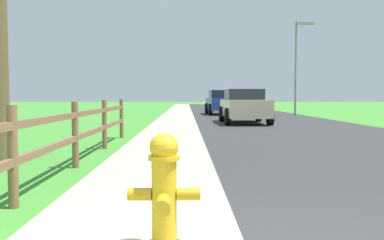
{
  "coord_description": "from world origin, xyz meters",
  "views": [
    {
      "loc": [
        -0.49,
        -2.86,
        1.21
      ],
      "look_at": [
        -0.36,
        5.31,
        0.75
      ],
      "focal_mm": 39.54,
      "sensor_mm": 36.0,
      "label": 1
    }
  ],
  "objects_px": {
    "parked_car_blue": "(222,102)",
    "street_lamp": "(298,59)",
    "parked_suv_beige": "(244,106)",
    "fire_hydrant": "(164,188)",
    "parked_car_silver": "(220,101)"
  },
  "relations": [
    {
      "from": "parked_car_blue",
      "to": "parked_car_silver",
      "type": "relative_size",
      "value": 0.96
    },
    {
      "from": "fire_hydrant",
      "to": "parked_car_blue",
      "type": "height_order",
      "value": "parked_car_blue"
    },
    {
      "from": "street_lamp",
      "to": "parked_suv_beige",
      "type": "bearing_deg",
      "value": -121.02
    },
    {
      "from": "parked_suv_beige",
      "to": "parked_car_blue",
      "type": "height_order",
      "value": "parked_car_blue"
    },
    {
      "from": "parked_suv_beige",
      "to": "parked_car_blue",
      "type": "distance_m",
      "value": 8.98
    },
    {
      "from": "parked_car_blue",
      "to": "parked_car_silver",
      "type": "xyz_separation_m",
      "value": [
        0.71,
        10.84,
        -0.05
      ]
    },
    {
      "from": "parked_suv_beige",
      "to": "parked_car_silver",
      "type": "distance_m",
      "value": 19.82
    },
    {
      "from": "parked_suv_beige",
      "to": "street_lamp",
      "type": "xyz_separation_m",
      "value": [
        4.26,
        7.08,
        2.7
      ]
    },
    {
      "from": "fire_hydrant",
      "to": "parked_car_silver",
      "type": "bearing_deg",
      "value": 84.67
    },
    {
      "from": "fire_hydrant",
      "to": "parked_suv_beige",
      "type": "bearing_deg",
      "value": 79.77
    },
    {
      "from": "fire_hydrant",
      "to": "parked_car_blue",
      "type": "xyz_separation_m",
      "value": [
        2.58,
        24.45,
        0.33
      ]
    },
    {
      "from": "fire_hydrant",
      "to": "parked_car_silver",
      "type": "xyz_separation_m",
      "value": [
        3.29,
        35.29,
        0.29
      ]
    },
    {
      "from": "parked_car_blue",
      "to": "street_lamp",
      "type": "xyz_separation_m",
      "value": [
        4.47,
        -1.89,
        2.67
      ]
    },
    {
      "from": "fire_hydrant",
      "to": "parked_car_silver",
      "type": "relative_size",
      "value": 0.2
    },
    {
      "from": "fire_hydrant",
      "to": "street_lamp",
      "type": "distance_m",
      "value": 23.82
    }
  ]
}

